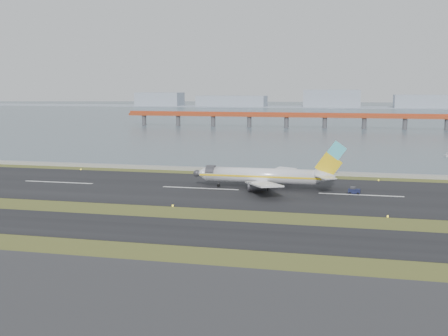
{
  "coord_description": "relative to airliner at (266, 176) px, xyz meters",
  "views": [
    {
      "loc": [
        37.82,
        -106.33,
        25.89
      ],
      "look_at": [
        8.08,
        22.0,
        6.74
      ],
      "focal_mm": 45.0,
      "sensor_mm": 36.0,
      "label": 1
    }
  ],
  "objects": [
    {
      "name": "ground",
      "position": [
        -16.55,
        -32.87,
        -3.46
      ],
      "size": [
        1000.0,
        1000.0,
        0.0
      ],
      "primitive_type": "plane",
      "color": "#3B4B1B",
      "rests_on": "ground"
    },
    {
      "name": "red_pier",
      "position": [
        3.45,
        217.13,
        3.82
      ],
      "size": [
        260.0,
        5.0,
        10.2
      ],
      "color": "#A53D1C",
      "rests_on": "ground"
    },
    {
      "name": "taxiway_strip",
      "position": [
        -16.55,
        -44.87,
        -3.41
      ],
      "size": [
        1000.0,
        18.0,
        0.1
      ],
      "primitive_type": "cube",
      "color": "black",
      "rests_on": "ground"
    },
    {
      "name": "pushback_tug",
      "position": [
        21.83,
        -1.65,
        -2.6
      ],
      "size": [
        2.94,
        1.94,
        1.77
      ],
      "rotation": [
        0.0,
        0.0,
        -0.12
      ],
      "color": "#131736",
      "rests_on": "ground"
    },
    {
      "name": "airliner",
      "position": [
        0.0,
        0.0,
        0.0
      ],
      "size": [
        38.52,
        32.89,
        12.8
      ],
      "color": "white",
      "rests_on": "ground"
    },
    {
      "name": "runway_strip",
      "position": [
        -16.55,
        -2.87,
        -3.41
      ],
      "size": [
        1000.0,
        45.0,
        0.1
      ],
      "primitive_type": "cube",
      "color": "black",
      "rests_on": "ground"
    },
    {
      "name": "bay_water",
      "position": [
        -16.55,
        427.13,
        -3.46
      ],
      "size": [
        1400.0,
        800.0,
        1.3
      ],
      "primitive_type": "cube",
      "color": "#4D606E",
      "rests_on": "ground"
    },
    {
      "name": "seawall",
      "position": [
        -16.55,
        27.13,
        -2.96
      ],
      "size": [
        1000.0,
        2.5,
        1.0
      ],
      "primitive_type": "cube",
      "color": "#9A9994",
      "rests_on": "ground"
    },
    {
      "name": "far_shoreline",
      "position": [
        -2.93,
        587.13,
        2.61
      ],
      "size": [
        1400.0,
        80.0,
        60.5
      ],
      "color": "#96A1B1",
      "rests_on": "ground"
    }
  ]
}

